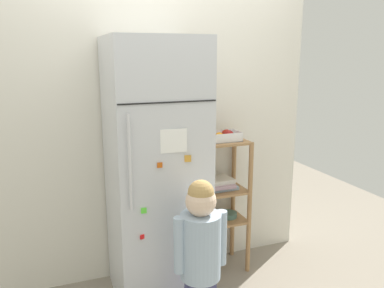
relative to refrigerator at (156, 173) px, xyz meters
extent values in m
cube|color=silver|center=(0.12, 0.35, 0.25)|extent=(2.52, 0.03, 2.34)
cube|color=silver|center=(0.00, 0.00, 0.00)|extent=(0.62, 0.63, 1.84)
cube|color=black|center=(0.00, -0.32, 0.53)|extent=(0.61, 0.01, 0.01)
cylinder|color=silver|center=(-0.25, -0.34, 0.18)|extent=(0.02, 0.02, 0.59)
cube|color=white|center=(0.03, -0.32, 0.29)|extent=(0.17, 0.01, 0.15)
cube|color=#57DE35|center=(-0.17, -0.32, -0.13)|extent=(0.03, 0.01, 0.03)
cube|color=gold|center=(0.12, -0.32, 0.17)|extent=(0.04, 0.02, 0.04)
cube|color=blue|center=(0.23, -0.32, -0.12)|extent=(0.04, 0.01, 0.04)
cube|color=red|center=(-0.18, -0.32, -0.30)|extent=(0.03, 0.02, 0.03)
cube|color=#B210DA|center=(0.08, -0.32, -0.29)|extent=(0.03, 0.02, 0.03)
cube|color=#CB5512|center=(-0.06, -0.32, 0.15)|extent=(0.03, 0.01, 0.03)
cylinder|color=#9EB2C6|center=(0.11, -0.56, -0.30)|extent=(0.24, 0.24, 0.40)
sphere|color=#9EB2C6|center=(0.11, -0.49, -0.11)|extent=(0.11, 0.11, 0.11)
sphere|color=beige|center=(0.11, -0.56, -0.02)|extent=(0.18, 0.18, 0.18)
sphere|color=tan|center=(0.11, -0.56, 0.03)|extent=(0.15, 0.15, 0.15)
cylinder|color=#9EB2C6|center=(-0.02, -0.56, -0.27)|extent=(0.07, 0.07, 0.34)
cylinder|color=#9EB2C6|center=(0.24, -0.56, -0.27)|extent=(0.07, 0.07, 0.34)
cylinder|color=#9E7247|center=(0.39, 0.01, -0.38)|extent=(0.04, 0.04, 1.08)
cylinder|color=#9E7247|center=(0.76, 0.01, -0.38)|extent=(0.04, 0.04, 1.08)
cylinder|color=#9E7247|center=(0.39, 0.30, -0.38)|extent=(0.04, 0.04, 1.08)
cylinder|color=#9E7247|center=(0.76, 0.30, -0.38)|extent=(0.04, 0.04, 1.08)
cube|color=#9E7247|center=(0.57, 0.16, 0.15)|extent=(0.38, 0.30, 0.02)
cube|color=#9E7247|center=(0.57, 0.16, -0.25)|extent=(0.38, 0.30, 0.02)
cube|color=#9E7247|center=(0.57, 0.16, -0.50)|extent=(0.38, 0.30, 0.02)
cube|color=#99B2C6|center=(0.59, 0.17, -0.23)|extent=(0.23, 0.19, 0.03)
cube|color=#B293A3|center=(0.55, 0.14, -0.20)|extent=(0.23, 0.18, 0.03)
cube|color=silver|center=(0.56, 0.17, -0.17)|extent=(0.23, 0.19, 0.03)
cylinder|color=#4C7266|center=(0.50, 0.16, -0.47)|extent=(0.12, 0.12, 0.05)
cylinder|color=#4C7266|center=(0.64, 0.16, -0.47)|extent=(0.14, 0.14, 0.04)
cube|color=white|center=(0.58, 0.14, 0.16)|extent=(0.26, 0.17, 0.01)
cube|color=white|center=(0.58, 0.06, 0.19)|extent=(0.26, 0.01, 0.07)
cube|color=white|center=(0.58, 0.23, 0.19)|extent=(0.26, 0.01, 0.07)
cube|color=white|center=(0.45, 0.14, 0.19)|extent=(0.01, 0.17, 0.07)
cube|color=white|center=(0.70, 0.14, 0.19)|extent=(0.01, 0.17, 0.07)
sphere|color=maroon|center=(0.62, 0.12, 0.20)|extent=(0.08, 0.08, 0.08)
sphere|color=maroon|center=(0.61, 0.15, 0.20)|extent=(0.08, 0.08, 0.08)
sphere|color=orange|center=(0.54, 0.13, 0.19)|extent=(0.07, 0.07, 0.07)
camera|label=1|loc=(-0.68, -2.51, 0.80)|focal=36.41mm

